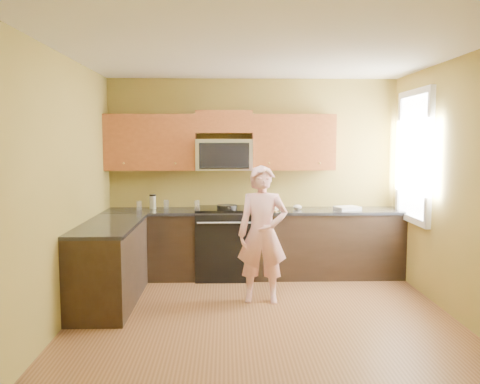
{
  "coord_description": "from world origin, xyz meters",
  "views": [
    {
      "loc": [
        -0.39,
        -5.0,
        1.83
      ],
      "look_at": [
        -0.2,
        1.3,
        1.2
      ],
      "focal_mm": 37.47,
      "sensor_mm": 36.0,
      "label": 1
    }
  ],
  "objects_px": {
    "travel_mug": "(153,209)",
    "woman": "(263,234)",
    "stove": "(224,243)",
    "butter_tub": "(260,211)",
    "microwave": "(224,170)",
    "frying_pan": "(227,209)"
  },
  "relations": [
    {
      "from": "travel_mug",
      "to": "woman",
      "type": "bearing_deg",
      "value": -40.3
    },
    {
      "from": "stove",
      "to": "travel_mug",
      "type": "height_order",
      "value": "travel_mug"
    },
    {
      "from": "woman",
      "to": "frying_pan",
      "type": "xyz_separation_m",
      "value": [
        -0.4,
        0.9,
        0.17
      ]
    },
    {
      "from": "stove",
      "to": "woman",
      "type": "xyz_separation_m",
      "value": [
        0.44,
        -1.05,
        0.31
      ]
    },
    {
      "from": "stove",
      "to": "butter_tub",
      "type": "distance_m",
      "value": 0.66
    },
    {
      "from": "microwave",
      "to": "woman",
      "type": "distance_m",
      "value": 1.42
    },
    {
      "from": "stove",
      "to": "butter_tub",
      "type": "bearing_deg",
      "value": -13.85
    },
    {
      "from": "woman",
      "to": "frying_pan",
      "type": "distance_m",
      "value": 1.0
    },
    {
      "from": "woman",
      "to": "frying_pan",
      "type": "height_order",
      "value": "woman"
    },
    {
      "from": "microwave",
      "to": "travel_mug",
      "type": "xyz_separation_m",
      "value": [
        -0.98,
        0.02,
        -0.53
      ]
    },
    {
      "from": "woman",
      "to": "butter_tub",
      "type": "relative_size",
      "value": 13.91
    },
    {
      "from": "stove",
      "to": "frying_pan",
      "type": "height_order",
      "value": "frying_pan"
    },
    {
      "from": "frying_pan",
      "to": "butter_tub",
      "type": "xyz_separation_m",
      "value": [
        0.44,
        0.04,
        -0.03
      ]
    },
    {
      "from": "stove",
      "to": "travel_mug",
      "type": "relative_size",
      "value": 4.8
    },
    {
      "from": "frying_pan",
      "to": "travel_mug",
      "type": "height_order",
      "value": "travel_mug"
    },
    {
      "from": "microwave",
      "to": "frying_pan",
      "type": "height_order",
      "value": "microwave"
    },
    {
      "from": "woman",
      "to": "butter_tub",
      "type": "distance_m",
      "value": 0.95
    },
    {
      "from": "stove",
      "to": "microwave",
      "type": "xyz_separation_m",
      "value": [
        0.0,
        0.12,
        0.97
      ]
    },
    {
      "from": "woman",
      "to": "frying_pan",
      "type": "bearing_deg",
      "value": 119.55
    },
    {
      "from": "stove",
      "to": "frying_pan",
      "type": "bearing_deg",
      "value": -77.99
    },
    {
      "from": "woman",
      "to": "travel_mug",
      "type": "distance_m",
      "value": 1.86
    },
    {
      "from": "woman",
      "to": "travel_mug",
      "type": "bearing_deg",
      "value": 144.99
    }
  ]
}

